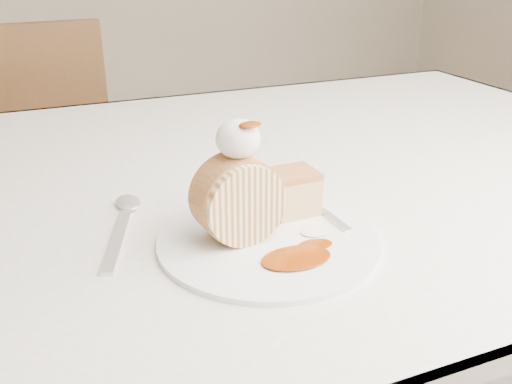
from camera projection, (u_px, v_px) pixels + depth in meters
name	position (u px, v px, depth m)	size (l,w,h in m)	color
table	(246.00, 225.00, 0.84)	(1.40, 0.90, 0.75)	white
chair_far	(26.00, 167.00, 1.50)	(0.44, 0.44, 0.88)	brown
plate	(268.00, 240.00, 0.60)	(0.24, 0.24, 0.01)	white
roulade_slice	(239.00, 200.00, 0.59)	(0.09, 0.09, 0.05)	#FCEAAF
cake_chunk	(293.00, 194.00, 0.65)	(0.05, 0.05, 0.04)	#C6814B
whipped_cream	(238.00, 139.00, 0.57)	(0.05, 0.05, 0.04)	white
caramel_drizzle	(250.00, 120.00, 0.55)	(0.02, 0.02, 0.00)	#7D2D05
caramel_pool	(296.00, 258.00, 0.56)	(0.07, 0.05, 0.00)	#7D2D05
fork	(324.00, 212.00, 0.66)	(0.02, 0.14, 0.00)	silver
spoon	(118.00, 240.00, 0.61)	(0.03, 0.17, 0.00)	silver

